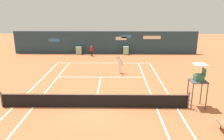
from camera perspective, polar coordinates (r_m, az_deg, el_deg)
ground_plane at (r=15.07m, az=-4.30°, el=-8.66°), size 80.00×80.00×0.01m
tennis_net at (r=14.33m, az=-4.54°, el=-7.77°), size 12.10×0.10×1.07m
sponsor_back_wall at (r=30.43m, az=-1.73°, el=6.98°), size 25.00×1.02×3.07m
umpire_chair at (r=14.91m, az=21.45°, el=-2.26°), size 1.00×1.00×2.88m
player_on_baseline at (r=21.37m, az=2.12°, el=1.58°), size 0.62×0.66×1.80m
ball_kid_right_post at (r=29.07m, az=-5.30°, el=5.10°), size 0.45×0.23×1.37m
tennis_ball_near_service_line at (r=19.04m, az=9.33°, el=-3.33°), size 0.07×0.07×0.07m
tennis_ball_by_sideline at (r=22.23m, az=-11.58°, el=-0.61°), size 0.07×0.07×0.07m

